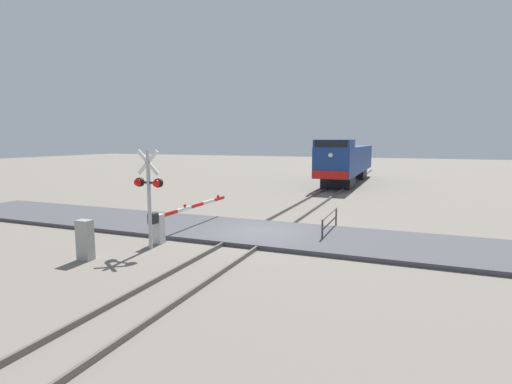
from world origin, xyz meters
name	(u,v)px	position (x,y,z in m)	size (l,w,h in m)	color
ground_plane	(261,235)	(0.00, 0.00, 0.00)	(160.00, 160.00, 0.00)	slate
rail_track_left	(246,232)	(-0.72, 0.00, 0.07)	(0.08, 80.00, 0.15)	#59544C
rail_track_right	(276,235)	(0.72, 0.00, 0.07)	(0.08, 80.00, 0.15)	#59544C
road_surface	(261,233)	(0.00, 0.00, 0.08)	(36.00, 4.52, 0.17)	#47474C
locomotive	(347,161)	(0.00, 22.83, 2.12)	(2.93, 16.50, 4.13)	black
crossing_signal	(148,189)	(-3.09, -3.63, 2.30)	(1.18, 0.33, 3.75)	#ADADB2
crossing_gate	(171,219)	(-3.27, -1.95, 0.81)	(0.36, 6.31, 1.29)	silver
utility_cabinet	(85,240)	(-4.31, -5.59, 0.69)	(0.53, 0.34, 1.39)	#999993
guard_railing	(330,220)	(2.77, 1.16, 0.63)	(0.08, 3.06, 0.95)	#4C4742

